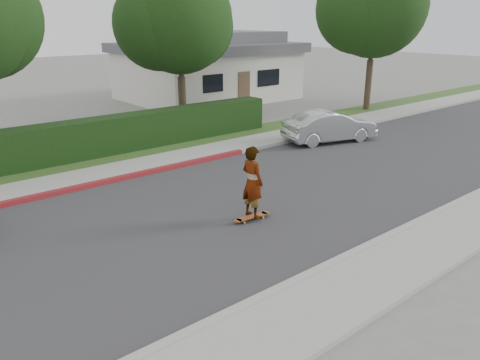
{
  "coord_description": "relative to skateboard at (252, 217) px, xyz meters",
  "views": [
    {
      "loc": [
        -10.43,
        -9.69,
        5.07
      ],
      "look_at": [
        -2.92,
        -0.61,
        1.0
      ],
      "focal_mm": 35.0,
      "sensor_mm": 36.0,
      "label": 1
    }
  ],
  "objects": [
    {
      "name": "skateboard",
      "position": [
        0.0,
        0.0,
        0.0
      ],
      "size": [
        1.15,
        0.33,
        0.11
      ],
      "rotation": [
        0.0,
        0.0,
        -0.09
      ],
      "color": "#C97537",
      "rests_on": "ground"
    },
    {
      "name": "house",
      "position": [
        10.92,
        17.11,
        2.0
      ],
      "size": [
        10.6,
        8.6,
        4.3
      ],
      "color": "beige",
      "rests_on": "ground"
    },
    {
      "name": "car_silver",
      "position": [
        8.11,
        4.23,
        0.57
      ],
      "size": [
        4.31,
        2.52,
        1.34
      ],
      "primitive_type": "imported",
      "rotation": [
        0.0,
        0.0,
        1.28
      ],
      "color": "silver",
      "rests_on": "ground"
    },
    {
      "name": "tree_center",
      "position": [
        4.41,
        10.3,
        4.8
      ],
      "size": [
        5.66,
        4.84,
        7.44
      ],
      "color": "#33261C",
      "rests_on": "ground"
    },
    {
      "name": "tree_right",
      "position": [
        15.41,
        7.8,
        5.53
      ],
      "size": [
        6.32,
        5.6,
        8.56
      ],
      "color": "#33261C",
      "rests_on": "ground"
    },
    {
      "name": "road",
      "position": [
        2.92,
        1.11,
        -0.09
      ],
      "size": [
        60.0,
        8.0,
        0.01
      ],
      "primitive_type": "cube",
      "color": "#2D2D30",
      "rests_on": "ground"
    },
    {
      "name": "hedge",
      "position": [
        -0.08,
        8.31,
        0.65
      ],
      "size": [
        15.0,
        1.0,
        1.5
      ],
      "primitive_type": "cube",
      "color": "black",
      "rests_on": "ground"
    },
    {
      "name": "curb_far",
      "position": [
        2.92,
        5.21,
        -0.02
      ],
      "size": [
        60.0,
        0.2,
        0.15
      ],
      "primitive_type": "cube",
      "color": "#9E9E99",
      "rests_on": "ground"
    },
    {
      "name": "curb_near",
      "position": [
        2.92,
        -2.99,
        -0.02
      ],
      "size": [
        60.0,
        0.2,
        0.15
      ],
      "primitive_type": "cube",
      "color": "#9E9E99",
      "rests_on": "ground"
    },
    {
      "name": "skateboarder",
      "position": [
        0.0,
        0.0,
        0.97
      ],
      "size": [
        0.48,
        0.72,
        1.92
      ],
      "primitive_type": "imported",
      "rotation": [
        0.0,
        0.0,
        1.61
      ],
      "color": "white",
      "rests_on": "skateboard"
    },
    {
      "name": "sidewalk_far",
      "position": [
        2.92,
        6.11,
        -0.04
      ],
      "size": [
        60.0,
        1.6,
        0.12
      ],
      "primitive_type": "cube",
      "color": "gray",
      "rests_on": "ground"
    },
    {
      "name": "curb_red_section",
      "position": [
        -2.08,
        5.21,
        -0.02
      ],
      "size": [
        12.0,
        0.21,
        0.15
      ],
      "primitive_type": "cube",
      "color": "maroon",
      "rests_on": "ground"
    },
    {
      "name": "planting_strip",
      "position": [
        2.92,
        7.71,
        -0.05
      ],
      "size": [
        60.0,
        1.6,
        0.1
      ],
      "primitive_type": "cube",
      "color": "#2D4C1E",
      "rests_on": "ground"
    },
    {
      "name": "sidewalk_near",
      "position": [
        2.92,
        -3.89,
        -0.04
      ],
      "size": [
        60.0,
        1.6,
        0.12
      ],
      "primitive_type": "cube",
      "color": "gray",
      "rests_on": "ground"
    },
    {
      "name": "ground",
      "position": [
        2.92,
        1.11,
        -0.1
      ],
      "size": [
        120.0,
        120.0,
        0.0
      ],
      "primitive_type": "plane",
      "color": "slate",
      "rests_on": "ground"
    }
  ]
}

